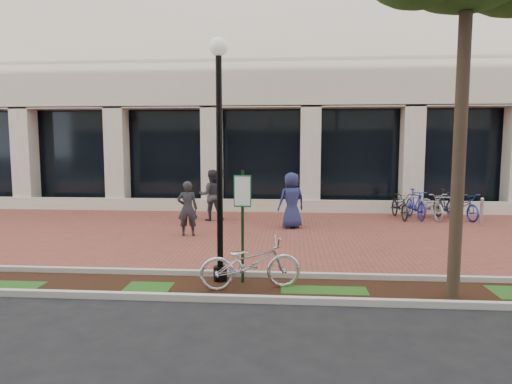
# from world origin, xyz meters

# --- Properties ---
(ground) EXTENTS (120.00, 120.00, 0.00)m
(ground) POSITION_xyz_m (0.00, 0.00, 0.00)
(ground) COLOR black
(ground) RESTS_ON ground
(brick_plaza) EXTENTS (40.00, 9.00, 0.01)m
(brick_plaza) POSITION_xyz_m (0.00, 0.00, 0.01)
(brick_plaza) COLOR brown
(brick_plaza) RESTS_ON ground
(planting_strip) EXTENTS (40.00, 1.50, 0.01)m
(planting_strip) POSITION_xyz_m (0.00, -5.25, 0.01)
(planting_strip) COLOR black
(planting_strip) RESTS_ON ground
(curb_plaza_side) EXTENTS (40.00, 0.12, 0.12)m
(curb_plaza_side) POSITION_xyz_m (0.00, -4.50, 0.06)
(curb_plaza_side) COLOR #BAB8AF
(curb_plaza_side) RESTS_ON ground
(curb_street_side) EXTENTS (40.00, 0.12, 0.12)m
(curb_street_side) POSITION_xyz_m (0.00, -6.00, 0.06)
(curb_street_side) COLOR #BAB8AF
(curb_street_side) RESTS_ON ground
(parking_sign) EXTENTS (0.34, 0.07, 2.23)m
(parking_sign) POSITION_xyz_m (0.32, -4.91, 1.43)
(parking_sign) COLOR #14371B
(parking_sign) RESTS_ON ground
(lamppost) EXTENTS (0.36, 0.36, 4.75)m
(lamppost) POSITION_xyz_m (-0.14, -4.82, 2.67)
(lamppost) COLOR black
(lamppost) RESTS_ON ground
(locked_bicycle) EXTENTS (2.03, 1.15, 1.01)m
(locked_bicycle) POSITION_xyz_m (0.50, -5.26, 0.51)
(locked_bicycle) COLOR silver
(locked_bicycle) RESTS_ON ground
(pedestrian_left) EXTENTS (0.65, 0.48, 1.64)m
(pedestrian_left) POSITION_xyz_m (-1.81, -0.45, 0.82)
(pedestrian_left) COLOR #25252A
(pedestrian_left) RESTS_ON ground
(pedestrian_mid) EXTENTS (1.00, 0.85, 1.82)m
(pedestrian_mid) POSITION_xyz_m (-1.57, 2.28, 0.91)
(pedestrian_mid) COLOR #2E2D33
(pedestrian_mid) RESTS_ON ground
(pedestrian_right) EXTENTS (1.05, 0.89, 1.82)m
(pedestrian_right) POSITION_xyz_m (1.27, 1.03, 0.91)
(pedestrian_right) COLOR navy
(pedestrian_right) RESTS_ON ground
(bollard) EXTENTS (0.12, 0.12, 0.98)m
(bollard) POSITION_xyz_m (7.51, 1.76, 0.50)
(bollard) COLOR #B1B2B6
(bollard) RESTS_ON ground
(bike_rack_cluster) EXTENTS (3.15, 1.97, 1.09)m
(bike_rack_cluster) POSITION_xyz_m (6.32, 3.22, 0.51)
(bike_rack_cluster) COLOR black
(bike_rack_cluster) RESTS_ON ground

